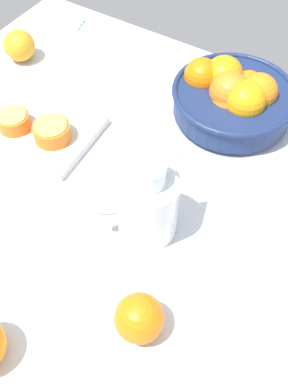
{
  "coord_description": "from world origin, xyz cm",
  "views": [
    {
      "loc": [
        25.78,
        -42.26,
        70.0
      ],
      "look_at": [
        -0.09,
        -0.35,
        4.65
      ],
      "focal_mm": 42.16,
      "sensor_mm": 36.0,
      "label": 1
    }
  ],
  "objects_px": {
    "loose_orange_2": "(139,318)",
    "loose_orange_1": "(19,46)",
    "juice_pitcher": "(147,207)",
    "fruit_bowl": "(233,97)",
    "orange_half_0": "(52,131)",
    "orange_half_1": "(14,121)",
    "cutting_board": "(30,125)"
  },
  "relations": [
    {
      "from": "fruit_bowl",
      "to": "orange_half_1",
      "type": "bearing_deg",
      "value": -141.14
    },
    {
      "from": "orange_half_0",
      "to": "orange_half_1",
      "type": "distance_m",
      "value": 0.09
    },
    {
      "from": "fruit_bowl",
      "to": "orange_half_1",
      "type": "relative_size",
      "value": 3.93
    },
    {
      "from": "loose_orange_2",
      "to": "orange_half_0",
      "type": "bearing_deg",
      "value": 146.34
    },
    {
      "from": "fruit_bowl",
      "to": "loose_orange_2",
      "type": "xyz_separation_m",
      "value": [
        0.09,
        -0.52,
        -0.01
      ]
    },
    {
      "from": "orange_half_0",
      "to": "orange_half_1",
      "type": "bearing_deg",
      "value": -169.18
    },
    {
      "from": "orange_half_1",
      "to": "fruit_bowl",
      "type": "bearing_deg",
      "value": 38.86
    },
    {
      "from": "orange_half_0",
      "to": "juice_pitcher",
      "type": "bearing_deg",
      "value": -15.29
    },
    {
      "from": "cutting_board",
      "to": "loose_orange_1",
      "type": "xyz_separation_m",
      "value": [
        -0.18,
        0.18,
        0.03
      ]
    },
    {
      "from": "loose_orange_2",
      "to": "loose_orange_1",
      "type": "bearing_deg",
      "value": 145.03
    },
    {
      "from": "orange_half_1",
      "to": "orange_half_0",
      "type": "bearing_deg",
      "value": 10.82
    },
    {
      "from": "fruit_bowl",
      "to": "loose_orange_1",
      "type": "distance_m",
      "value": 0.54
    },
    {
      "from": "orange_half_0",
      "to": "loose_orange_2",
      "type": "bearing_deg",
      "value": -33.66
    },
    {
      "from": "fruit_bowl",
      "to": "orange_half_0",
      "type": "bearing_deg",
      "value": -134.94
    },
    {
      "from": "cutting_board",
      "to": "loose_orange_2",
      "type": "height_order",
      "value": "loose_orange_2"
    },
    {
      "from": "fruit_bowl",
      "to": "juice_pitcher",
      "type": "height_order",
      "value": "juice_pitcher"
    },
    {
      "from": "orange_half_0",
      "to": "fruit_bowl",
      "type": "bearing_deg",
      "value": 45.06
    },
    {
      "from": "orange_half_0",
      "to": "cutting_board",
      "type": "bearing_deg",
      "value": 172.36
    },
    {
      "from": "fruit_bowl",
      "to": "loose_orange_2",
      "type": "relative_size",
      "value": 3.42
    },
    {
      "from": "loose_orange_2",
      "to": "fruit_bowl",
      "type": "bearing_deg",
      "value": 99.45
    },
    {
      "from": "orange_half_0",
      "to": "loose_orange_2",
      "type": "distance_m",
      "value": 0.44
    },
    {
      "from": "orange_half_1",
      "to": "loose_orange_1",
      "type": "bearing_deg",
      "value": 128.58
    },
    {
      "from": "orange_half_1",
      "to": "loose_orange_2",
      "type": "bearing_deg",
      "value": -26.48
    },
    {
      "from": "cutting_board",
      "to": "orange_half_0",
      "type": "relative_size",
      "value": 3.74
    },
    {
      "from": "fruit_bowl",
      "to": "loose_orange_1",
      "type": "relative_size",
      "value": 3.52
    },
    {
      "from": "juice_pitcher",
      "to": "orange_half_1",
      "type": "distance_m",
      "value": 0.37
    },
    {
      "from": "orange_half_1",
      "to": "loose_orange_2",
      "type": "xyz_separation_m",
      "value": [
        0.45,
        -0.22,
        0.0
      ]
    },
    {
      "from": "fruit_bowl",
      "to": "cutting_board",
      "type": "xyz_separation_m",
      "value": [
        -0.35,
        -0.27,
        -0.04
      ]
    },
    {
      "from": "fruit_bowl",
      "to": "orange_half_0",
      "type": "xyz_separation_m",
      "value": [
        -0.28,
        -0.28,
        -0.01
      ]
    },
    {
      "from": "cutting_board",
      "to": "loose_orange_1",
      "type": "height_order",
      "value": "loose_orange_1"
    },
    {
      "from": "fruit_bowl",
      "to": "juice_pitcher",
      "type": "xyz_separation_m",
      "value": [
        -0.0,
        -0.35,
        0.01
      ]
    },
    {
      "from": "juice_pitcher",
      "to": "loose_orange_1",
      "type": "height_order",
      "value": "juice_pitcher"
    }
  ]
}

